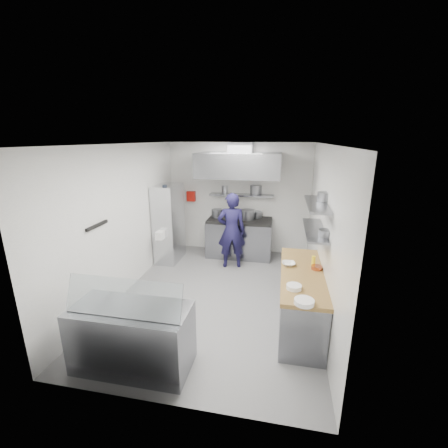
% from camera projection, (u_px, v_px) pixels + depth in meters
% --- Properties ---
extents(floor, '(5.00, 5.00, 0.00)m').
position_uv_depth(floor, '(218.00, 295.00, 5.73)').
color(floor, slate).
rests_on(floor, ground).
extents(ceiling, '(5.00, 5.00, 0.00)m').
position_uv_depth(ceiling, '(217.00, 144.00, 4.95)').
color(ceiling, silver).
rests_on(ceiling, wall_back).
extents(wall_back, '(3.60, 2.80, 0.02)m').
position_uv_depth(wall_back, '(238.00, 198.00, 7.70)').
color(wall_back, white).
rests_on(wall_back, floor).
extents(wall_front, '(3.60, 2.80, 0.02)m').
position_uv_depth(wall_front, '(163.00, 294.00, 2.98)').
color(wall_front, white).
rests_on(wall_front, floor).
extents(wall_left, '(2.80, 5.00, 0.02)m').
position_uv_depth(wall_left, '(125.00, 220.00, 5.68)').
color(wall_left, white).
rests_on(wall_left, floor).
extents(wall_right, '(2.80, 5.00, 0.02)m').
position_uv_depth(wall_right, '(322.00, 231.00, 5.00)').
color(wall_right, white).
rests_on(wall_right, floor).
extents(gas_range, '(1.60, 0.80, 0.90)m').
position_uv_depth(gas_range, '(239.00, 238.00, 7.56)').
color(gas_range, gray).
rests_on(gas_range, floor).
extents(cooktop, '(1.57, 0.78, 0.06)m').
position_uv_depth(cooktop, '(240.00, 220.00, 7.43)').
color(cooktop, black).
rests_on(cooktop, gas_range).
extents(stock_pot_left, '(0.28, 0.28, 0.20)m').
position_uv_depth(stock_pot_left, '(217.00, 213.00, 7.58)').
color(stock_pot_left, slate).
rests_on(stock_pot_left, cooktop).
extents(stock_pot_mid, '(0.34, 0.34, 0.24)m').
position_uv_depth(stock_pot_mid, '(248.00, 215.00, 7.37)').
color(stock_pot_mid, slate).
rests_on(stock_pot_mid, cooktop).
extents(stock_pot_right, '(0.23, 0.23, 0.16)m').
position_uv_depth(stock_pot_right, '(257.00, 214.00, 7.55)').
color(stock_pot_right, slate).
rests_on(stock_pot_right, cooktop).
extents(over_range_shelf, '(1.60, 0.30, 0.04)m').
position_uv_depth(over_range_shelf, '(241.00, 195.00, 7.49)').
color(over_range_shelf, gray).
rests_on(over_range_shelf, wall_back).
extents(shelf_pot_a, '(0.23, 0.23, 0.18)m').
position_uv_depth(shelf_pot_a, '(225.00, 189.00, 7.77)').
color(shelf_pot_a, slate).
rests_on(shelf_pot_a, over_range_shelf).
extents(shelf_pot_b, '(0.30, 0.30, 0.22)m').
position_uv_depth(shelf_pot_b, '(256.00, 189.00, 7.55)').
color(shelf_pot_b, slate).
rests_on(shelf_pot_b, over_range_shelf).
extents(extractor_hood, '(1.90, 1.15, 0.55)m').
position_uv_depth(extractor_hood, '(239.00, 165.00, 6.89)').
color(extractor_hood, gray).
rests_on(extractor_hood, wall_back).
extents(hood_duct, '(0.55, 0.55, 0.24)m').
position_uv_depth(hood_duct, '(241.00, 148.00, 6.99)').
color(hood_duct, slate).
rests_on(hood_duct, extractor_hood).
extents(red_firebox, '(0.22, 0.10, 0.26)m').
position_uv_depth(red_firebox, '(191.00, 196.00, 7.87)').
color(red_firebox, red).
rests_on(red_firebox, wall_back).
extents(chef, '(0.72, 0.56, 1.74)m').
position_uv_depth(chef, '(231.00, 231.00, 6.79)').
color(chef, '#161339').
rests_on(chef, floor).
extents(wire_rack, '(0.50, 0.90, 1.85)m').
position_uv_depth(wire_rack, '(169.00, 223.00, 7.18)').
color(wire_rack, silver).
rests_on(wire_rack, floor).
extents(rack_bin_a, '(0.16, 0.20, 0.18)m').
position_uv_depth(rack_bin_a, '(160.00, 235.00, 6.69)').
color(rack_bin_a, white).
rests_on(rack_bin_a, wire_rack).
extents(rack_bin_b, '(0.15, 0.19, 0.17)m').
position_uv_depth(rack_bin_b, '(167.00, 209.00, 7.02)').
color(rack_bin_b, yellow).
rests_on(rack_bin_b, wire_rack).
extents(rack_jar, '(0.10, 0.10, 0.18)m').
position_uv_depth(rack_jar, '(165.00, 189.00, 6.68)').
color(rack_jar, black).
rests_on(rack_jar, wire_rack).
extents(knife_strip, '(0.04, 0.55, 0.05)m').
position_uv_depth(knife_strip, '(97.00, 225.00, 4.78)').
color(knife_strip, black).
rests_on(knife_strip, wall_left).
extents(prep_counter_base, '(0.62, 2.00, 0.84)m').
position_uv_depth(prep_counter_base, '(300.00, 299.00, 4.77)').
color(prep_counter_base, gray).
rests_on(prep_counter_base, floor).
extents(prep_counter_top, '(0.65, 2.04, 0.06)m').
position_uv_depth(prep_counter_top, '(302.00, 274.00, 4.64)').
color(prep_counter_top, olive).
rests_on(prep_counter_top, prep_counter_base).
extents(plate_stack_a, '(0.25, 0.25, 0.06)m').
position_uv_depth(plate_stack_a, '(304.00, 302.00, 3.73)').
color(plate_stack_a, white).
rests_on(plate_stack_a, prep_counter_top).
extents(plate_stack_b, '(0.21, 0.21, 0.06)m').
position_uv_depth(plate_stack_b, '(294.00, 287.00, 4.10)').
color(plate_stack_b, white).
rests_on(plate_stack_b, prep_counter_top).
extents(copper_pan, '(0.17, 0.17, 0.06)m').
position_uv_depth(copper_pan, '(317.00, 268.00, 4.72)').
color(copper_pan, '#BB5B34').
rests_on(copper_pan, prep_counter_top).
extents(squeeze_bottle, '(0.06, 0.06, 0.18)m').
position_uv_depth(squeeze_bottle, '(313.00, 261.00, 4.80)').
color(squeeze_bottle, yellow).
rests_on(squeeze_bottle, prep_counter_top).
extents(mixing_bowl, '(0.24, 0.24, 0.05)m').
position_uv_depth(mixing_bowl, '(288.00, 264.00, 4.87)').
color(mixing_bowl, white).
rests_on(mixing_bowl, prep_counter_top).
extents(wall_shelf_lower, '(0.30, 1.30, 0.04)m').
position_uv_depth(wall_shelf_lower, '(315.00, 230.00, 4.72)').
color(wall_shelf_lower, gray).
rests_on(wall_shelf_lower, wall_right).
extents(wall_shelf_upper, '(0.30, 1.30, 0.04)m').
position_uv_depth(wall_shelf_upper, '(317.00, 204.00, 4.61)').
color(wall_shelf_upper, gray).
rests_on(wall_shelf_upper, wall_right).
extents(shelf_pot_c, '(0.19, 0.19, 0.10)m').
position_uv_depth(shelf_pot_c, '(325.00, 233.00, 4.33)').
color(shelf_pot_c, slate).
rests_on(shelf_pot_c, wall_shelf_lower).
extents(shelf_pot_d, '(0.24, 0.24, 0.14)m').
position_uv_depth(shelf_pot_d, '(325.00, 197.00, 4.70)').
color(shelf_pot_d, slate).
rests_on(shelf_pot_d, wall_shelf_upper).
extents(display_case, '(1.50, 0.70, 0.85)m').
position_uv_depth(display_case, '(133.00, 337.00, 3.85)').
color(display_case, gray).
rests_on(display_case, floor).
extents(display_glass, '(1.47, 0.19, 0.42)m').
position_uv_depth(display_glass, '(123.00, 297.00, 3.56)').
color(display_glass, silver).
rests_on(display_glass, display_case).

